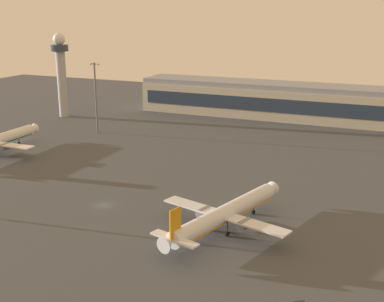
{
  "coord_description": "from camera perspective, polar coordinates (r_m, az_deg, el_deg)",
  "views": [
    {
      "loc": [
        71.29,
        -106.26,
        50.64
      ],
      "look_at": [
        6.45,
        44.81,
        4.0
      ],
      "focal_mm": 47.45,
      "sensor_mm": 36.0,
      "label": 1
    }
  ],
  "objects": [
    {
      "name": "control_tower",
      "position": [
        249.34,
        -14.5,
        8.91
      ],
      "size": [
        8.0,
        8.0,
        39.32
      ],
      "color": "#A8A8B2",
      "rests_on": "ground"
    },
    {
      "name": "terminal_building",
      "position": [
        242.99,
        11.81,
        5.42
      ],
      "size": [
        152.74,
        22.4,
        16.4
      ],
      "color": "#B2AD99",
      "rests_on": "ground"
    },
    {
      "name": "ground_plane",
      "position": [
        137.61,
        -9.93,
        -6.0
      ],
      "size": [
        416.0,
        416.0,
        0.0
      ],
      "primitive_type": "plane",
      "color": "#424449"
    },
    {
      "name": "airplane_terminal_side",
      "position": [
        119.41,
        3.69,
        -7.07
      ],
      "size": [
        33.57,
        42.76,
        11.16
      ],
      "rotation": [
        0.0,
        0.0,
        -0.28
      ],
      "color": "silver",
      "rests_on": "ground"
    },
    {
      "name": "apron_light_west",
      "position": [
        213.69,
        -10.78,
        6.36
      ],
      "size": [
        4.8,
        0.9,
        29.15
      ],
      "color": "slate",
      "rests_on": "ground"
    }
  ]
}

